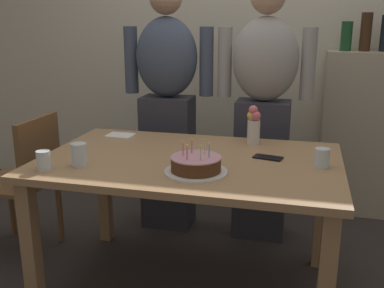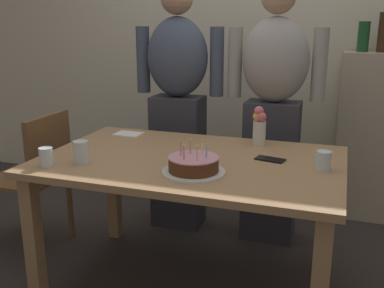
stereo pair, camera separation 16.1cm
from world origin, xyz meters
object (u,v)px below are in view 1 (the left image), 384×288
object	(u,v)px
birthday_cake	(196,165)
water_glass_near	(79,155)
water_glass_far	(44,161)
cell_phone	(268,158)
water_glass_side	(322,158)
napkin_stack	(120,135)
person_woman_cardigan	(263,108)
person_man_bearded	(167,104)
flower_vase	(254,124)
dining_chair	(27,175)

from	to	relation	value
birthday_cake	water_glass_near	xyz separation A→B (m)	(-0.57, -0.03, 0.02)
water_glass_far	cell_phone	world-z (taller)	water_glass_far
water_glass_near	water_glass_side	size ratio (longest dim) A/B	1.21
water_glass_near	napkin_stack	bearing A→B (deg)	93.83
water_glass_side	person_woman_cardigan	world-z (taller)	person_woman_cardigan
person_man_bearded	water_glass_near	bearing A→B (deg)	82.42
water_glass_near	cell_phone	size ratio (longest dim) A/B	0.77
flower_vase	dining_chair	size ratio (longest dim) A/B	0.25
dining_chair	water_glass_near	bearing A→B (deg)	56.60
birthday_cake	napkin_stack	size ratio (longest dim) A/B	1.80
person_man_bearded	person_woman_cardigan	size ratio (longest dim) A/B	1.00
water_glass_side	flower_vase	distance (m)	0.51
water_glass_far	flower_vase	distance (m)	1.13
napkin_stack	water_glass_near	bearing A→B (deg)	-86.17
napkin_stack	person_man_bearded	xyz separation A→B (m)	(0.17, 0.41, 0.13)
water_glass_far	water_glass_side	size ratio (longest dim) A/B	1.00
water_glass_near	water_glass_side	bearing A→B (deg)	13.34
flower_vase	person_man_bearded	world-z (taller)	person_man_bearded
water_glass_far	person_man_bearded	xyz separation A→B (m)	(0.26, 1.09, 0.09)
cell_phone	birthday_cake	bearing A→B (deg)	-121.37
flower_vase	person_woman_cardigan	world-z (taller)	person_woman_cardigan
water_glass_side	napkin_stack	xyz separation A→B (m)	(-1.16, 0.32, -0.04)
person_man_bearded	dining_chair	size ratio (longest dim) A/B	1.90
water_glass_near	napkin_stack	size ratio (longest dim) A/B	0.69
cell_phone	dining_chair	xyz separation A→B (m)	(-1.43, 0.03, -0.23)
water_glass_side	water_glass_far	bearing A→B (deg)	-163.79
birthday_cake	water_glass_side	xyz separation A→B (m)	(0.56, 0.23, 0.01)
birthday_cake	person_woman_cardigan	size ratio (longest dim) A/B	0.17
birthday_cake	cell_phone	xyz separation A→B (m)	(0.30, 0.31, -0.03)
flower_vase	person_woman_cardigan	distance (m)	0.38
water_glass_near	water_glass_far	xyz separation A→B (m)	(-0.13, -0.10, -0.01)
person_man_bearded	birthday_cake	bearing A→B (deg)	114.38
napkin_stack	dining_chair	xyz separation A→B (m)	(-0.52, -0.21, -0.23)
water_glass_near	cell_phone	xyz separation A→B (m)	(0.86, 0.35, -0.05)
water_glass_near	water_glass_side	distance (m)	1.15
birthday_cake	person_woman_cardigan	bearing A→B (deg)	77.81
birthday_cake	flower_vase	distance (m)	0.61
person_woman_cardigan	dining_chair	xyz separation A→B (m)	(-1.34, -0.62, -0.36)
water_glass_side	person_man_bearded	distance (m)	1.23
water_glass_near	person_man_bearded	world-z (taller)	person_man_bearded
birthday_cake	water_glass_far	distance (m)	0.71
birthday_cake	dining_chair	size ratio (longest dim) A/B	0.33
birthday_cake	napkin_stack	distance (m)	0.82
cell_phone	person_woman_cardigan	xyz separation A→B (m)	(-0.09, 0.64, 0.13)
water_glass_far	person_woman_cardigan	bearing A→B (deg)	50.35
person_woman_cardigan	dining_chair	world-z (taller)	person_woman_cardigan
birthday_cake	water_glass_near	bearing A→B (deg)	-176.58
birthday_cake	napkin_stack	world-z (taller)	birthday_cake
water_glass_far	water_glass_side	bearing A→B (deg)	16.21
birthday_cake	water_glass_side	distance (m)	0.60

